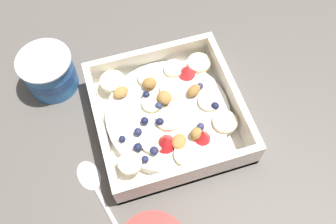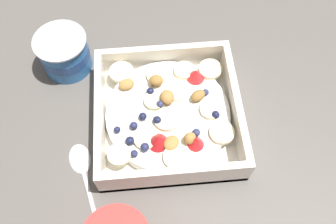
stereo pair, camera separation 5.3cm
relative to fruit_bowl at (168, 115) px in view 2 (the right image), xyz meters
The scene contains 4 objects.
ground_plane 0.03m from the fruit_bowl, 75.90° to the left, with size 2.40×2.40×0.00m, color #56514C.
fruit_bowl is the anchor object (origin of this frame).
spoon 0.15m from the fruit_bowl, 149.44° to the right, with size 0.06×0.17×0.01m.
yogurt_cup 0.20m from the fruit_bowl, 142.64° to the left, with size 0.08×0.08×0.07m.
Camera 2 is at (-0.03, -0.27, 0.50)m, focal length 38.26 mm.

